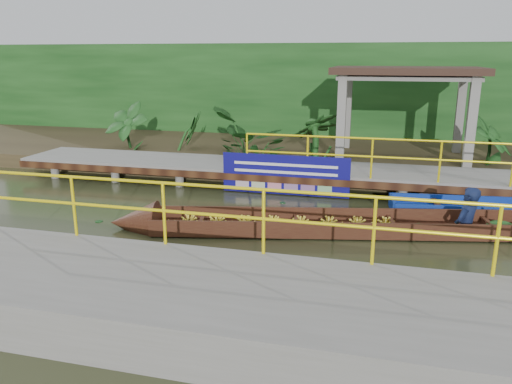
# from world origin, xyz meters

# --- Properties ---
(ground) EXTENTS (80.00, 80.00, 0.00)m
(ground) POSITION_xyz_m (0.00, 0.00, 0.00)
(ground) COLOR #2B3018
(ground) RESTS_ON ground
(land_strip) EXTENTS (30.00, 8.00, 0.45)m
(land_strip) POSITION_xyz_m (0.00, 7.50, 0.23)
(land_strip) COLOR #382C1C
(land_strip) RESTS_ON ground
(far_dock) EXTENTS (16.00, 2.06, 1.66)m
(far_dock) POSITION_xyz_m (0.02, 3.43, 0.48)
(far_dock) COLOR slate
(far_dock) RESTS_ON ground
(near_dock) EXTENTS (18.00, 2.40, 1.73)m
(near_dock) POSITION_xyz_m (1.00, -4.20, 0.30)
(near_dock) COLOR slate
(near_dock) RESTS_ON ground
(pavilion) EXTENTS (4.40, 3.00, 3.00)m
(pavilion) POSITION_xyz_m (3.00, 6.30, 2.82)
(pavilion) COLOR slate
(pavilion) RESTS_ON ground
(foliage_backdrop) EXTENTS (30.00, 0.80, 4.00)m
(foliage_backdrop) POSITION_xyz_m (0.00, 10.00, 2.00)
(foliage_backdrop) COLOR #133A12
(foliage_backdrop) RESTS_ON ground
(vendor_boat) EXTENTS (9.79, 2.97, 2.23)m
(vendor_boat) POSITION_xyz_m (2.11, 0.10, 0.26)
(vendor_boat) COLOR #34130E
(vendor_boat) RESTS_ON ground
(moored_blue_boat) EXTENTS (3.63, 1.29, 0.84)m
(moored_blue_boat) POSITION_xyz_m (5.08, 1.84, 0.15)
(moored_blue_boat) COLOR navy
(moored_blue_boat) RESTS_ON ground
(blue_banner) EXTENTS (3.34, 0.04, 1.04)m
(blue_banner) POSITION_xyz_m (0.04, 2.48, 0.56)
(blue_banner) COLOR navy
(blue_banner) RESTS_ON ground
(tropical_plants) EXTENTS (14.26, 1.26, 1.57)m
(tropical_plants) POSITION_xyz_m (0.19, 5.30, 1.23)
(tropical_plants) COLOR #133A12
(tropical_plants) RESTS_ON ground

